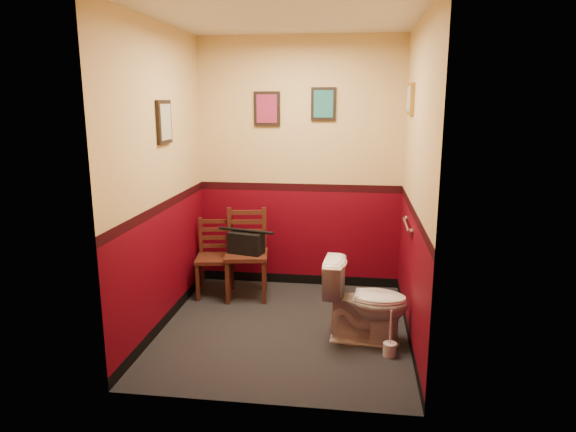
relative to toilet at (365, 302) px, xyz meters
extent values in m
cube|color=black|center=(-0.72, 0.13, -0.35)|extent=(2.20, 2.40, 0.00)
cube|color=silver|center=(-0.72, 0.13, 2.35)|extent=(2.20, 2.40, 0.00)
cube|color=#4F030E|center=(-0.72, 1.33, 1.00)|extent=(2.20, 0.00, 2.70)
cube|color=#4F030E|center=(-0.72, -1.07, 1.00)|extent=(2.20, 0.00, 2.70)
cube|color=#4F030E|center=(-1.82, 0.13, 1.00)|extent=(0.00, 2.40, 2.70)
cube|color=#4F030E|center=(0.38, 0.13, 1.00)|extent=(0.00, 2.40, 2.70)
cylinder|color=silver|center=(0.35, 0.38, 0.60)|extent=(0.03, 0.50, 0.03)
cylinder|color=silver|center=(0.37, 0.13, 0.60)|extent=(0.02, 0.06, 0.06)
cylinder|color=silver|center=(0.37, 0.63, 0.60)|extent=(0.02, 0.06, 0.06)
cube|color=black|center=(-1.07, 1.31, 1.60)|extent=(0.28, 0.03, 0.36)
cube|color=maroon|center=(-1.07, 1.29, 1.60)|extent=(0.22, 0.01, 0.30)
cube|color=black|center=(-0.47, 1.31, 1.65)|extent=(0.26, 0.03, 0.34)
cube|color=#206866|center=(-0.47, 1.29, 1.65)|extent=(0.20, 0.01, 0.28)
cube|color=black|center=(-1.80, 0.23, 1.50)|extent=(0.03, 0.30, 0.38)
cube|color=#A4A381|center=(-1.79, 0.23, 1.50)|extent=(0.01, 0.24, 0.31)
cube|color=olive|center=(0.36, 0.73, 1.70)|extent=(0.03, 0.34, 0.28)
cube|color=#A4A381|center=(0.35, 0.73, 1.70)|extent=(0.01, 0.28, 0.22)
imported|color=white|center=(0.00, 0.00, 0.00)|extent=(0.75, 0.46, 0.71)
cylinder|color=silver|center=(0.20, -0.26, -0.30)|extent=(0.11, 0.11, 0.11)
cylinder|color=silver|center=(0.20, -0.26, -0.12)|extent=(0.01, 0.01, 0.31)
cube|color=#482115|center=(-1.56, 0.86, 0.05)|extent=(0.43, 0.43, 0.04)
cube|color=#482115|center=(-1.70, 0.67, -0.15)|extent=(0.04, 0.04, 0.41)
cube|color=#482115|center=(-1.75, 0.99, -0.15)|extent=(0.04, 0.04, 0.41)
cube|color=#482115|center=(-1.38, 0.72, -0.15)|extent=(0.04, 0.04, 0.41)
cube|color=#482115|center=(-1.43, 1.04, -0.15)|extent=(0.04, 0.04, 0.41)
cube|color=#482115|center=(-1.75, 1.00, 0.26)|extent=(0.04, 0.04, 0.41)
cube|color=#482115|center=(-1.43, 1.05, 0.26)|extent=(0.04, 0.04, 0.41)
cube|color=#482115|center=(-1.59, 1.02, 0.14)|extent=(0.31, 0.07, 0.04)
cube|color=#482115|center=(-1.59, 1.02, 0.23)|extent=(0.31, 0.07, 0.04)
cube|color=#482115|center=(-1.59, 1.02, 0.33)|extent=(0.31, 0.07, 0.04)
cube|color=#482115|center=(-1.59, 1.02, 0.42)|extent=(0.31, 0.07, 0.04)
cube|color=#482115|center=(-1.22, 0.84, 0.11)|extent=(0.50, 0.50, 0.04)
cube|color=#482115|center=(-1.37, 0.63, -0.12)|extent=(0.05, 0.05, 0.46)
cube|color=#482115|center=(-1.43, 1.00, -0.12)|extent=(0.05, 0.05, 0.46)
cube|color=#482115|center=(-1.01, 0.69, -0.12)|extent=(0.05, 0.05, 0.46)
cube|color=#482115|center=(-1.07, 1.05, -0.12)|extent=(0.05, 0.05, 0.46)
cube|color=#482115|center=(-1.43, 1.00, 0.34)|extent=(0.05, 0.04, 0.46)
cube|color=#482115|center=(-1.07, 1.06, 0.34)|extent=(0.05, 0.04, 0.46)
cube|color=#482115|center=(-1.25, 1.03, 0.21)|extent=(0.35, 0.08, 0.05)
cube|color=#482115|center=(-1.25, 1.03, 0.32)|extent=(0.35, 0.08, 0.05)
cube|color=#482115|center=(-1.25, 1.03, 0.42)|extent=(0.35, 0.08, 0.05)
cube|color=#482115|center=(-1.25, 1.03, 0.52)|extent=(0.35, 0.08, 0.05)
cube|color=black|center=(-1.22, 0.84, 0.24)|extent=(0.39, 0.26, 0.22)
cylinder|color=black|center=(-1.22, 0.84, 0.37)|extent=(0.31, 0.11, 0.03)
cylinder|color=silver|center=(-0.38, 1.09, -0.31)|extent=(0.10, 0.10, 0.09)
cylinder|color=silver|center=(-0.26, 1.09, -0.31)|extent=(0.10, 0.10, 0.09)
cylinder|color=silver|center=(-0.32, 1.08, -0.22)|extent=(0.10, 0.10, 0.09)
cylinder|color=silver|center=(-0.32, 1.06, -0.13)|extent=(0.10, 0.10, 0.09)
cylinder|color=silver|center=(-0.32, 1.09, -0.03)|extent=(0.10, 0.10, 0.09)
camera|label=1|loc=(-0.11, -4.17, 1.68)|focal=32.00mm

